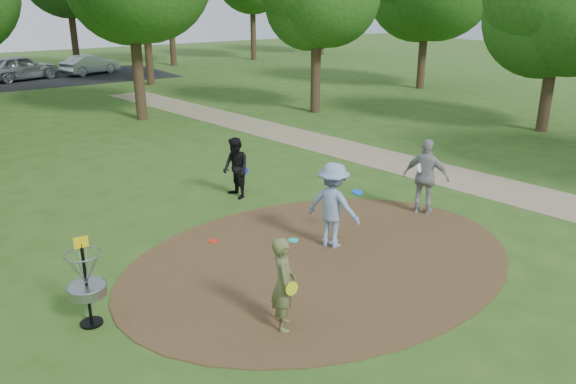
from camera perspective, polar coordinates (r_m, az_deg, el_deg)
ground at (r=11.38m, az=3.48°, el=-6.89°), size 100.00×100.00×0.00m
dirt_clearing at (r=11.37m, az=3.48°, el=-6.85°), size 8.40×8.40×0.02m
footpath at (r=17.04m, az=16.65°, el=1.43°), size 7.55×39.89×0.01m
parking_lot at (r=39.20m, az=-22.58°, el=10.63°), size 14.00×8.00×0.01m
player_observer_with_disc at (r=8.86m, az=-0.47°, el=-9.30°), size 0.61×0.68×1.56m
player_throwing_with_disc at (r=11.63m, az=4.60°, el=-1.38°), size 1.33×1.36×1.83m
player_walking_with_disc at (r=14.56m, az=-5.33°, el=2.42°), size 0.63×0.79×1.59m
player_waiting_with_disc at (r=13.77m, az=13.84°, el=1.49°), size 0.91×1.17×1.85m
disc_ground_cyan at (r=12.15m, az=0.55°, el=-4.92°), size 0.22×0.22×0.02m
disc_ground_red at (r=12.22m, az=-7.59°, el=-4.96°), size 0.22×0.22×0.02m
car_left at (r=38.95m, az=-25.60°, el=11.33°), size 4.92×3.12×1.56m
car_right at (r=40.27m, az=-19.44°, el=12.11°), size 4.07×2.68×1.27m
disc_golf_basket at (r=9.44m, az=-19.89°, el=-8.00°), size 0.63×0.63×1.54m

